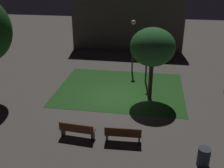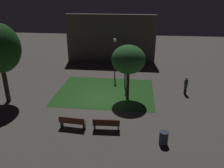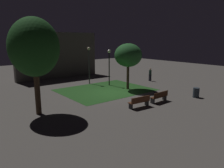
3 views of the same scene
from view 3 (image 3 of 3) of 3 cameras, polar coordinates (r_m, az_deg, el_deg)
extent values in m
plane|color=#56514C|center=(20.60, -0.04, -2.38)|extent=(60.00, 60.00, 0.00)
cube|color=#23511E|center=(21.78, -1.83, -1.58)|extent=(8.78, 6.97, 0.01)
cube|color=brown|center=(16.31, 7.25, -4.69)|extent=(1.83, 0.62, 0.06)
cube|color=brown|center=(16.10, 7.76, -4.08)|extent=(1.80, 0.20, 0.40)
cube|color=black|center=(15.89, 5.04, -6.00)|extent=(0.11, 0.39, 0.42)
cube|color=black|center=(16.90, 9.28, -5.01)|extent=(0.11, 0.39, 0.42)
cube|color=#422314|center=(17.99, 12.43, -3.30)|extent=(1.82, 0.56, 0.06)
cube|color=#422314|center=(17.81, 13.00, -2.71)|extent=(1.80, 0.14, 0.40)
cube|color=#2D2D33|center=(17.44, 10.82, -4.53)|extent=(0.10, 0.39, 0.42)
cube|color=#2D2D33|center=(18.68, 13.87, -3.57)|extent=(0.10, 0.39, 0.42)
cylinder|color=#423021|center=(15.28, -19.41, -1.04)|extent=(0.37, 0.37, 3.67)
ellipsoid|color=#194719|center=(14.94, -20.14, 9.25)|extent=(3.27, 3.27, 3.88)
cylinder|color=#38281C|center=(21.97, 4.27, 2.14)|extent=(0.27, 0.27, 2.74)
ellipsoid|color=#28662D|center=(21.71, 4.36, 7.70)|extent=(2.78, 2.78, 2.37)
cylinder|color=black|center=(23.65, -0.76, 3.98)|extent=(0.12, 0.12, 3.65)
sphere|color=#F2EDCC|center=(23.46, -0.77, 8.77)|extent=(0.36, 0.36, 0.36)
cylinder|color=#333338|center=(24.73, -6.15, 4.54)|extent=(0.12, 0.12, 3.89)
sphere|color=#F4E5B2|center=(24.55, -6.26, 9.39)|extent=(0.36, 0.36, 0.36)
cylinder|color=#2D3842|center=(20.32, 21.59, -2.17)|extent=(0.54, 0.54, 0.87)
cube|color=black|center=(26.78, 10.15, 1.69)|extent=(0.22, 0.29, 0.84)
cylinder|color=#233D33|center=(26.67, 10.21, 3.13)|extent=(0.32, 0.32, 0.52)
sphere|color=tan|center=(26.62, 10.24, 3.98)|extent=(0.22, 0.22, 0.22)
cube|color=#4C4742|center=(29.20, -14.25, 7.43)|extent=(11.13, 0.80, 5.98)
camera|label=1|loc=(15.11, 54.90, 18.39)|focal=43.07mm
camera|label=2|loc=(16.12, 63.59, 19.18)|focal=37.40mm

